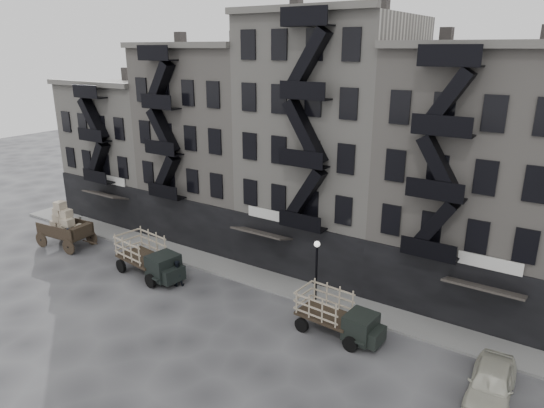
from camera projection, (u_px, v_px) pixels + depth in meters
The scene contains 14 objects.
ground at pixel (250, 310), 29.08m from camera, with size 140.00×140.00×0.00m, color #38383A.
sidewalk at pixel (284, 285), 32.03m from camera, with size 55.00×2.50×0.15m, color slate.
building_west at pixel (139, 148), 45.54m from camera, with size 10.00×11.35×13.20m.
building_midwest at pixel (221, 144), 39.81m from camera, with size 10.00×11.35×16.20m.
building_center at pixel (330, 144), 34.24m from camera, with size 10.00×11.35×18.20m.
building_mideast at pixel (478, 178), 29.29m from camera, with size 10.00×11.35×16.20m.
lamp_post at pixel (316, 265), 28.71m from camera, with size 0.36×0.36×4.28m.
horse at pixel (77, 223), 41.11m from camera, with size 0.87×1.90×1.61m, color beige.
wagon at pixel (63, 221), 37.98m from camera, with size 4.50×2.70×3.64m.
stake_truck_west at pixel (149, 254), 33.08m from camera, with size 5.72×2.88×2.76m.
stake_truck_east at pixel (337, 312), 26.21m from camera, with size 4.95×2.29×2.43m.
car_east at pixel (491, 383), 21.58m from camera, with size 1.85×4.60×1.57m, color beige.
pedestrian_west at pixel (69, 241), 36.88m from camera, with size 0.74×0.48×2.02m, color black.
pedestrian_mid at pixel (177, 273), 31.85m from camera, with size 0.87×0.68×1.79m, color black.
Camera 1 is at (15.28, -20.68, 15.07)m, focal length 32.00 mm.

